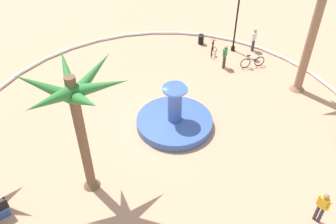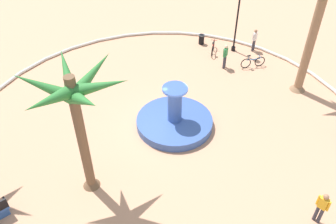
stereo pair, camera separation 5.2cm
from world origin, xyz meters
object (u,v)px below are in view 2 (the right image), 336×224
at_px(trash_bin, 201,39).
at_px(bicycle_red_frame, 253,62).
at_px(fountain, 175,121).
at_px(person_cyclist_helmet, 255,39).
at_px(palm_tree_by_curb, 319,13).
at_px(lamppost, 238,16).
at_px(bicycle_by_lamppost, 213,48).
at_px(person_pedestrian_stroll, 322,207).
at_px(palm_tree_mid_plaza, 76,103).
at_px(person_cyclist_photo, 225,55).

distance_m(trash_bin, bicycle_red_frame, 4.48).
bearing_deg(bicycle_red_frame, trash_bin, 16.94).
bearing_deg(bicycle_red_frame, fountain, 109.97).
relative_size(trash_bin, person_cyclist_helmet, 0.45).
relative_size(palm_tree_by_curb, lamppost, 1.57).
bearing_deg(person_cyclist_helmet, bicycle_by_lamppost, 67.07).
xyz_separation_m(bicycle_by_lamppost, person_pedestrian_stroll, (-13.48, 3.83, 0.57)).
xyz_separation_m(palm_tree_mid_plaza, lamppost, (6.91, -12.83, -2.14)).
height_order(palm_tree_by_curb, bicycle_red_frame, palm_tree_by_curb).
distance_m(palm_tree_mid_plaza, person_cyclist_photo, 12.76).
height_order(lamppost, person_pedestrian_stroll, lamppost).
bearing_deg(bicycle_by_lamppost, person_cyclist_helmet, -112.93).
height_order(fountain, person_pedestrian_stroll, fountain).
xyz_separation_m(palm_tree_mid_plaza, bicycle_by_lamppost, (7.37, -11.38, -4.37)).
distance_m(fountain, person_cyclist_photo, 6.72).
xyz_separation_m(bicycle_red_frame, person_cyclist_helmet, (1.72, -1.42, 0.53)).
bearing_deg(palm_tree_by_curb, person_pedestrian_stroll, 140.83).
distance_m(palm_tree_mid_plaza, lamppost, 14.72).
bearing_deg(palm_tree_by_curb, trash_bin, 15.70).
distance_m(lamppost, person_cyclist_photo, 2.97).
relative_size(lamppost, bicycle_by_lamppost, 3.29).
bearing_deg(person_pedestrian_stroll, trash_bin, -14.25).
distance_m(person_cyclist_helmet, person_pedestrian_stroll, 13.96).
distance_m(palm_tree_by_curb, trash_bin, 9.17).
distance_m(trash_bin, person_cyclist_photo, 3.53).
bearing_deg(palm_tree_mid_plaza, person_cyclist_photo, -63.92).
relative_size(palm_tree_mid_plaza, person_cyclist_photo, 3.68).
bearing_deg(lamppost, fountain, 123.77).
bearing_deg(bicycle_red_frame, palm_tree_mid_plaza, 109.70).
distance_m(lamppost, bicycle_red_frame, 3.27).
distance_m(fountain, trash_bin, 9.27).
relative_size(fountain, palm_tree_by_curb, 0.58).
height_order(lamppost, person_cyclist_helmet, lamppost).
bearing_deg(palm_tree_mid_plaza, trash_bin, -52.12).
height_order(palm_tree_mid_plaza, bicycle_by_lamppost, palm_tree_mid_plaza).
height_order(fountain, trash_bin, fountain).
distance_m(bicycle_red_frame, person_pedestrian_stroll, 11.80).
distance_m(trash_bin, person_cyclist_helmet, 3.78).
bearing_deg(bicycle_by_lamppost, person_pedestrian_stroll, 164.13).
relative_size(fountain, bicycle_by_lamppost, 3.00).
height_order(bicycle_red_frame, person_pedestrian_stroll, person_pedestrian_stroll).
xyz_separation_m(bicycle_by_lamppost, person_cyclist_helmet, (-1.13, -2.68, 0.53)).
distance_m(fountain, lamppost, 9.41).
distance_m(fountain, person_cyclist_helmet, 9.87).
xyz_separation_m(lamppost, person_pedestrian_stroll, (-13.01, 5.28, -1.67)).
bearing_deg(person_cyclist_photo, fountain, 121.68).
distance_m(lamppost, bicycle_by_lamppost, 2.70).
distance_m(fountain, bicycle_red_frame, 7.87).
bearing_deg(person_cyclist_photo, bicycle_by_lamppost, -12.30).
bearing_deg(person_cyclist_photo, palm_tree_by_curb, -148.65).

